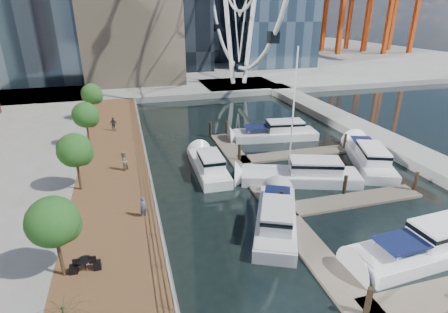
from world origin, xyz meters
The scene contains 14 objects.
ground centered at (0.00, 0.00, 0.00)m, with size 520.00×520.00×0.00m, color black.
boardwalk centered at (-9.00, 15.00, 0.50)m, with size 6.00×60.00×1.00m, color brown.
seawall centered at (-6.00, 15.00, 0.50)m, with size 0.25×60.00×1.00m, color #595954.
land_far centered at (0.00, 102.00, 0.50)m, with size 200.00×114.00×1.00m, color gray.
breakwater centered at (20.00, 20.00, 0.50)m, with size 4.00×60.00×1.00m, color gray.
pier centered at (14.00, 52.00, 0.50)m, with size 14.00×12.00×1.00m, color gray.
railing centered at (-6.10, 15.00, 1.52)m, with size 0.10×60.00×1.05m, color white, non-canonical shape.
floating_docks centered at (7.97, 9.98, 0.49)m, with size 16.00×34.00×2.60m.
street_trees centered at (-11.40, 14.00, 4.29)m, with size 2.60×42.60×4.60m.
yacht_foreground centered at (9.53, 1.01, 0.00)m, with size 2.91×10.85×2.15m, color white, non-canonical shape.
pedestrian_near centered at (-6.90, 8.63, 1.75)m, with size 0.55×0.36×1.50m, color #4C5265.
pedestrian_mid centered at (-8.08, 16.75, 1.86)m, with size 0.84×0.65×1.72m, color gray.
pedestrian_far centered at (-8.98, 28.44, 1.80)m, with size 0.94×0.39×1.61m, color #2F323B.
moored_yachts centered at (7.11, 12.25, 0.00)m, with size 20.34×32.31×11.50m.
Camera 1 is at (-7.23, -12.46, 13.95)m, focal length 28.00 mm.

